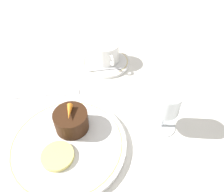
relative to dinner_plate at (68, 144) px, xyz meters
name	(u,v)px	position (x,y,z in m)	size (l,w,h in m)	color
ground_plane	(92,141)	(0.01, 0.06, -0.01)	(3.00, 3.00, 0.00)	white
dinner_plate	(68,144)	(0.00, 0.00, 0.00)	(0.27, 0.27, 0.01)	white
saucer	(106,62)	(-0.26, 0.19, 0.00)	(0.16, 0.16, 0.01)	white
coffee_cup	(106,52)	(-0.26, 0.20, 0.03)	(0.11, 0.09, 0.06)	white
spoon	(110,69)	(-0.21, 0.19, 0.00)	(0.03, 0.11, 0.00)	silver
wine_glass	(166,105)	(0.03, 0.23, 0.07)	(0.07, 0.07, 0.12)	silver
fork	(54,94)	(-0.18, 0.00, -0.01)	(0.06, 0.19, 0.01)	silver
dessert_cake	(71,121)	(-0.04, 0.02, 0.03)	(0.08, 0.08, 0.05)	#381E0F
carrot_garnish	(69,112)	(-0.04, 0.02, 0.06)	(0.04, 0.03, 0.01)	orange
pineapple_slice	(58,156)	(0.03, -0.03, 0.01)	(0.07, 0.07, 0.01)	#EFE075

